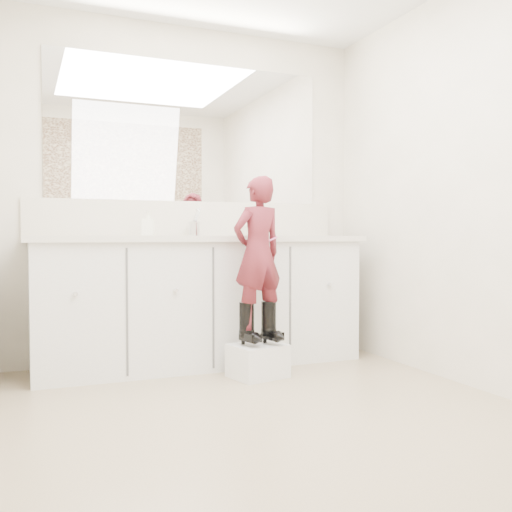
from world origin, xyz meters
name	(u,v)px	position (x,y,z in m)	size (l,w,h in m)	color
floor	(274,416)	(0.00, 0.00, 0.00)	(3.00, 3.00, 0.00)	#8F7B5D
wall_back	(189,193)	(0.00, 1.50, 1.20)	(2.60, 2.60, 0.00)	beige
wall_right	(481,182)	(1.30, 0.00, 1.20)	(3.00, 3.00, 0.00)	beige
vanity_cabinet	(201,303)	(0.00, 1.23, 0.42)	(2.20, 0.55, 0.85)	silver
countertop	(201,239)	(0.00, 1.21, 0.87)	(2.28, 0.58, 0.04)	beige
backsplash	(190,219)	(0.00, 1.49, 1.02)	(2.28, 0.03, 0.25)	beige
mirror	(190,132)	(0.00, 1.49, 1.64)	(2.00, 0.02, 1.00)	white
faucet	(194,229)	(0.00, 1.38, 0.94)	(0.08, 0.08, 0.10)	silver
cup	(245,230)	(0.35, 1.27, 0.93)	(0.09, 0.09, 0.08)	beige
soap_bottle	(148,223)	(-0.35, 1.27, 0.97)	(0.08, 0.08, 0.17)	white
step_stool	(258,361)	(0.23, 0.75, 0.10)	(0.32, 0.27, 0.21)	silver
boot_left	(247,324)	(0.15, 0.75, 0.34)	(0.10, 0.18, 0.27)	black
boot_right	(269,322)	(0.30, 0.75, 0.34)	(0.10, 0.18, 0.27)	black
toddler	(258,253)	(0.23, 0.75, 0.78)	(0.35, 0.23, 0.95)	#9E303E
toothbrush	(268,241)	(0.30, 0.74, 0.86)	(0.01, 0.01, 0.14)	#DF5696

